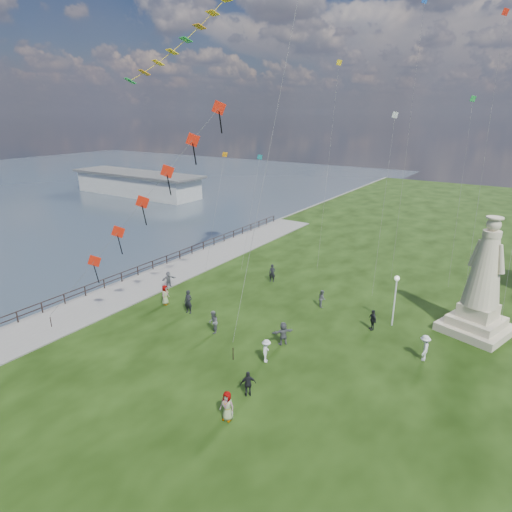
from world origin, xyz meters
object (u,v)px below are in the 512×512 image
Objects in this scene: pier_pavilion at (137,183)px; person_5 at (169,280)px; lamppost at (396,290)px; person_8 at (424,348)px; person_3 at (248,384)px; person_10 at (165,295)px; person_0 at (188,302)px; person_4 at (227,406)px; person_2 at (266,351)px; person_6 at (272,273)px; person_9 at (373,320)px; person_7 at (322,298)px; statue at (482,291)px; person_1 at (213,322)px; person_11 at (283,333)px.

pier_pavilion is 51.80m from person_5.
person_8 is (3.13, -3.66, -2.03)m from lamppost.
person_3 is 11.99m from person_8.
person_10 is (2.32, -2.77, 0.11)m from person_5.
person_0 is 1.16× the size of person_4.
person_6 is at bearing 8.30° from person_2.
person_8 reaches higher than person_10.
person_5 is at bearing 26.95° from person_10.
person_9 is (13.30, 5.43, -0.18)m from person_0.
pier_pavilion is 17.84× the size of person_4.
person_7 is at bearing -42.91° from person_6.
person_5 is at bearing -38.82° from pier_pavilion.
statue reaches higher than person_9.
lamppost is 15.99m from person_4.
person_4 reaches higher than person_3.
person_1 reaches higher than person_11.
lamppost is 2.34× the size of person_6.
person_1 is at bearing -117.16° from person_10.
person_9 reaches higher than person_3.
person_8 is at bearing -76.89° from person_2.
person_0 is 10.99m from person_7.
person_6 is at bearing -156.96° from person_9.
person_9 is at bearing -143.20° from person_7.
person_1 is 1.09× the size of person_2.
person_11 reaches higher than person_9.
lamppost is at bearing 94.59° from person_1.
person_10 is at bearing -118.57° from person_5.
person_3 is 13.23m from person_7.
person_10 is at bearing -139.44° from person_6.
person_6 is (7.19, 6.53, 0.12)m from person_5.
person_2 is 1.07× the size of person_5.
statue is 2.15× the size of lamppost.
person_3 is at bearing -62.97° from person_9.
person_9 is 7.10m from person_11.
person_5 is at bearing 71.67° from person_7.
statue is 14.62m from person_11.
pier_pavilion reaches higher than person_10.
statue is 5.45× the size of person_9.
person_3 is at bearing -99.49° from person_5.
person_4 is 1.00× the size of person_11.
person_8 reaches higher than person_9.
person_1 is 5.28m from person_11.
lamppost is 2.41× the size of person_11.
person_9 is at bearing -125.77° from lamppost.
person_3 is 2.27m from person_4.
lamppost reaches higher than person_6.
lamppost is at bearing 18.98° from person_0.
person_6 is at bearing -163.08° from statue.
person_8 reaches higher than person_1.
lamppost is 5.23m from person_8.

